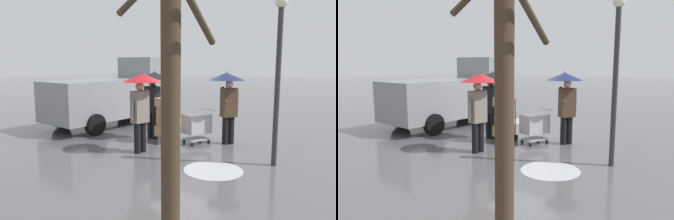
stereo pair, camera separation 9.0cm
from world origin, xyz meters
TOP-DOWN VIEW (x-y plane):
  - ground_plane at (0.00, 0.00)m, footprint 90.00×90.00m
  - slush_patch_near_cluster at (-2.38, 2.32)m, footprint 1.34×1.34m
  - slush_patch_under_van at (1.48, -2.42)m, footprint 1.32×1.32m
  - cargo_van_parked_right at (3.31, -0.51)m, footprint 2.42×5.44m
  - shopping_cart_vendor at (-0.84, 0.42)m, footprint 0.81×0.96m
  - hand_dolly_boxes at (0.01, 0.80)m, footprint 0.54×0.72m
  - pedestrian_pink_side at (0.57, 0.68)m, footprint 1.04×1.04m
  - pedestrian_black_side at (-1.60, -0.02)m, footprint 1.04×1.04m
  - pedestrian_white_side at (-0.10, 2.08)m, footprint 1.04×1.04m
  - bare_tree_near at (-3.36, 5.44)m, footprint 1.12×1.12m
  - street_lamp at (-3.38, 1.18)m, footprint 0.28×0.28m

SIDE VIEW (x-z plane):
  - ground_plane at x=0.00m, z-range 0.00..0.00m
  - slush_patch_near_cluster at x=-2.38m, z-range 0.00..0.01m
  - slush_patch_under_van at x=1.48m, z-range 0.00..0.01m
  - shopping_cart_vendor at x=-0.84m, z-range 0.06..1.08m
  - hand_dolly_boxes at x=0.01m, z-range 0.07..1.43m
  - cargo_van_parked_right at x=3.31m, z-range -0.12..2.48m
  - pedestrian_pink_side at x=0.57m, z-range 0.51..2.66m
  - pedestrian_black_side at x=-1.60m, z-range 0.51..2.66m
  - pedestrian_white_side at x=-0.10m, z-range 0.51..2.66m
  - bare_tree_near at x=-3.36m, z-range 0.00..4.41m
  - street_lamp at x=-3.38m, z-range 0.44..4.30m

